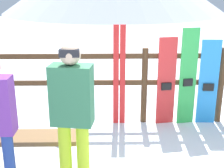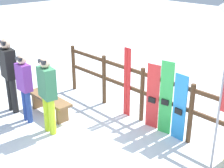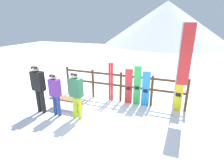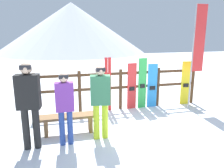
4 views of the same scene
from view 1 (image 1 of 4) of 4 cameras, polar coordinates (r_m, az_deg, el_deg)
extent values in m
cylinder|color=#4C331E|center=(5.15, -8.20, -0.46)|extent=(0.10, 0.10, 1.26)
cylinder|color=#4C331E|center=(5.15, 5.92, -0.38)|extent=(0.10, 0.10, 1.26)
cylinder|color=#4C331E|center=(5.45, 19.27, -0.28)|extent=(0.10, 0.10, 1.26)
cube|color=#4C331E|center=(5.13, 5.94, 0.29)|extent=(5.07, 0.05, 0.08)
cube|color=#4C331E|center=(5.02, 6.11, 5.11)|extent=(5.07, 0.05, 0.08)
cube|color=brown|center=(4.07, -16.25, -9.40)|extent=(1.38, 0.36, 0.06)
cube|color=brown|center=(4.07, -8.74, -12.43)|extent=(0.08, 0.29, 0.39)
cylinder|color=#B7D826|center=(3.58, -8.49, -13.03)|extent=(0.14, 0.14, 0.81)
cylinder|color=#B7D826|center=(3.56, -5.30, -13.09)|extent=(0.14, 0.14, 0.81)
cube|color=#33724C|center=(3.26, -7.37, -2.03)|extent=(0.46, 0.30, 0.64)
sphere|color=#D8B293|center=(3.14, -7.68, 5.39)|extent=(0.22, 0.22, 0.22)
cube|color=black|center=(3.07, -7.83, 5.63)|extent=(0.20, 0.08, 0.08)
cylinder|color=navy|center=(3.63, -18.19, -13.79)|extent=(0.12, 0.12, 0.76)
cube|color=red|center=(5.01, 0.73, 1.45)|extent=(0.09, 0.02, 1.64)
cube|color=red|center=(5.01, 1.93, 1.46)|extent=(0.09, 0.02, 1.64)
cube|color=red|center=(5.12, 9.91, 0.43)|extent=(0.30, 0.07, 1.45)
cube|color=black|center=(5.12, 9.92, -0.43)|extent=(0.17, 0.06, 0.12)
cube|color=green|center=(5.18, 13.71, 1.21)|extent=(0.29, 0.08, 1.59)
cube|color=black|center=(5.18, 13.72, 0.28)|extent=(0.16, 0.06, 0.12)
cube|color=#288CE0|center=(5.30, 17.20, 0.25)|extent=(0.31, 0.04, 1.41)
cube|color=black|center=(5.30, 17.22, -0.57)|extent=(0.17, 0.04, 0.12)
camera|label=2|loc=(4.93, 93.48, 14.11)|focal=50.00mm
camera|label=3|loc=(3.20, 123.28, 7.75)|focal=28.00mm
camera|label=4|loc=(1.91, -140.66, -10.71)|focal=35.00mm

